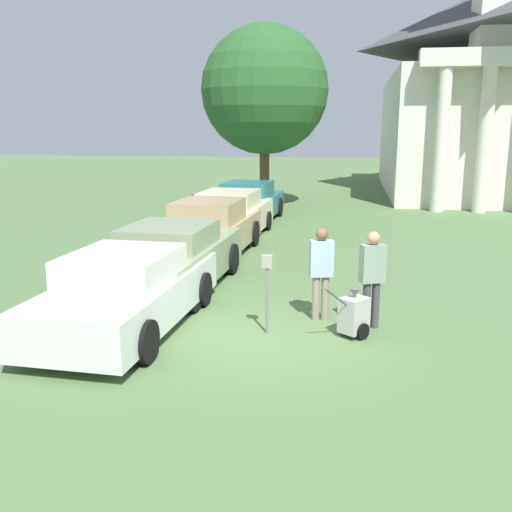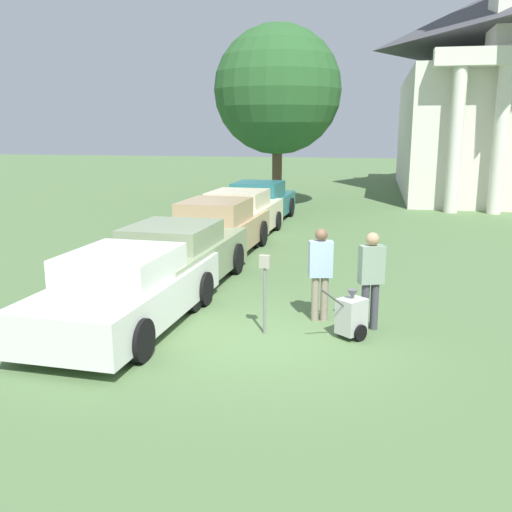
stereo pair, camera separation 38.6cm
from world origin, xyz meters
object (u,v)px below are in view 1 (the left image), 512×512
at_px(parked_car_sage, 172,258).
at_px(parked_car_teal, 249,203).
at_px(parked_car_cream, 231,216).
at_px(person_supervisor, 372,274).
at_px(parking_meter, 267,279).
at_px(church, 473,84).
at_px(parked_car_tan, 210,230).
at_px(person_worker, 321,268).
at_px(parked_car_white, 127,292).
at_px(equipment_cart, 354,315).

height_order(parked_car_sage, parked_car_teal, parked_car_teal).
xyz_separation_m(parked_car_cream, person_supervisor, (4.22, -7.97, 0.29)).
relative_size(parked_car_sage, person_supervisor, 2.84).
bearing_deg(parking_meter, church, 72.41).
bearing_deg(parked_car_sage, parked_car_tan, 92.37).
height_order(parked_car_sage, church, church).
relative_size(parked_car_teal, person_supervisor, 2.78).
height_order(parked_car_cream, person_worker, person_worker).
bearing_deg(parked_car_cream, parking_meter, -71.58).
xyz_separation_m(parked_car_white, parked_car_tan, (-0.00, 5.95, 0.07)).
distance_m(parked_car_cream, parked_car_teal, 3.24).
relative_size(parked_car_cream, person_worker, 2.89).
xyz_separation_m(parked_car_sage, church, (9.93, 21.12, 5.02)).
bearing_deg(parked_car_tan, equipment_cart, -53.28).
height_order(parked_car_sage, person_worker, person_worker).
xyz_separation_m(parked_car_white, parked_car_teal, (-0.00, 11.91, 0.04)).
bearing_deg(parked_car_white, parked_car_cream, 92.37).
bearing_deg(parked_car_tan, person_supervisor, -48.88).
relative_size(parked_car_sage, parked_car_tan, 1.00).
height_order(parked_car_white, parked_car_cream, parked_car_cream).
distance_m(parked_car_sage, parking_meter, 3.48).
bearing_deg(church, equipment_cart, -104.35).
relative_size(parked_car_tan, person_worker, 2.86).
height_order(parking_meter, church, church).
bearing_deg(parked_car_tan, parked_car_white, -87.63).
xyz_separation_m(parked_car_tan, person_supervisor, (4.22, -5.26, 0.27)).
relative_size(parked_car_tan, parking_meter, 3.54).
height_order(parked_car_cream, church, church).
relative_size(parked_car_sage, church, 0.21).
height_order(parked_car_teal, equipment_cart, parked_car_teal).
bearing_deg(parked_car_cream, parked_car_tan, -87.64).
relative_size(person_worker, equipment_cart, 1.72).
height_order(parking_meter, person_supervisor, person_supervisor).
xyz_separation_m(parked_car_sage, parked_car_tan, (-0.00, 3.39, 0.03)).
bearing_deg(person_supervisor, parked_car_white, -12.69).
xyz_separation_m(parking_meter, equipment_cart, (1.47, 0.09, -0.57)).
bearing_deg(person_worker, parking_meter, 31.86).
bearing_deg(equipment_cart, parked_car_cream, 153.18).
height_order(parked_car_white, person_supervisor, person_supervisor).
distance_m(parked_car_sage, person_worker, 3.68).
bearing_deg(parked_car_white, parking_meter, 5.13).
bearing_deg(person_supervisor, parked_car_cream, -84.12).
bearing_deg(parking_meter, parked_car_teal, 101.78).
distance_m(parked_car_tan, equipment_cart, 6.97).
height_order(equipment_cart, church, church).
bearing_deg(equipment_cart, church, 113.93).
relative_size(parked_car_tan, church, 0.21).
relative_size(parked_car_white, parked_car_tan, 0.97).
distance_m(parking_meter, equipment_cart, 1.58).
distance_m(parked_car_white, equipment_cart, 3.94).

